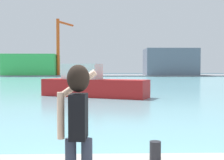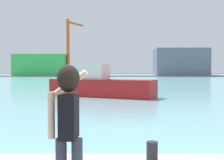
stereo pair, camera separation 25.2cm
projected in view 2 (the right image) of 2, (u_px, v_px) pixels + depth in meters
name	position (u px, v px, depth m)	size (l,w,h in m)	color
ground_plane	(119.00, 81.00, 53.66)	(220.00, 220.00, 0.00)	#334751
harbor_water	(118.00, 81.00, 55.66)	(140.00, 100.00, 0.02)	#6BA8B2
far_shore_dock	(117.00, 75.00, 95.62)	(140.00, 20.00, 0.36)	gray
person_photographer	(68.00, 119.00, 3.55)	(0.53, 0.55, 1.74)	#2D3342
harbor_bollard	(152.00, 152.00, 5.20)	(0.21, 0.21, 0.36)	black
boat_moored	(99.00, 85.00, 22.90)	(8.79, 5.49, 2.63)	#B21919
warehouse_left	(42.00, 65.00, 91.68)	(16.23, 11.04, 6.55)	green
warehouse_right	(180.00, 62.00, 90.25)	(16.27, 9.94, 8.37)	slate
port_crane	(70.00, 42.00, 90.09)	(4.49, 8.99, 17.55)	#D84C19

